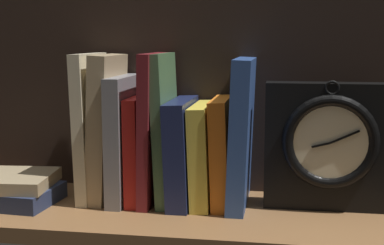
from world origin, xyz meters
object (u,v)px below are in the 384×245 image
(book_gray_chess, at_px, (125,138))
(book_blue_modern, at_px, (241,132))
(book_maroon_dawkins, at_px, (153,128))
(book_green_romantic, at_px, (165,128))
(book_navy_bierce, at_px, (183,151))
(book_tan_shortstories, at_px, (107,127))
(framed_clock, at_px, (329,145))
(book_stack_side, at_px, (7,188))
(book_orange_pandolfini, at_px, (222,151))
(book_cream_twain, at_px, (91,126))
(book_red_requiem, at_px, (140,148))
(book_yellow_seinlanguage, at_px, (203,154))

(book_gray_chess, xyz_separation_m, book_blue_modern, (0.21, 0.00, 0.02))
(book_maroon_dawkins, distance_m, book_green_romantic, 0.02)
(book_blue_modern, bearing_deg, book_navy_bierce, 180.00)
(book_tan_shortstories, bearing_deg, book_gray_chess, 0.00)
(book_green_romantic, relative_size, framed_clock, 1.19)
(book_maroon_dawkins, relative_size, book_green_romantic, 1.00)
(book_tan_shortstories, xyz_separation_m, framed_clock, (0.39, -0.00, -0.02))
(book_stack_side, bearing_deg, framed_clock, 6.02)
(book_blue_modern, relative_size, framed_clock, 1.15)
(book_navy_bierce, relative_size, book_orange_pandolfini, 0.98)
(book_navy_bierce, bearing_deg, book_cream_twain, -180.00)
(book_red_requiem, relative_size, framed_clock, 0.85)
(book_tan_shortstories, bearing_deg, book_blue_modern, 0.00)
(book_red_requiem, relative_size, book_stack_side, 0.98)
(book_navy_bierce, bearing_deg, book_gray_chess, -180.00)
(book_yellow_seinlanguage, distance_m, book_blue_modern, 0.08)
(book_cream_twain, relative_size, book_orange_pandolfini, 1.41)
(book_blue_modern, distance_m, book_stack_side, 0.42)
(framed_clock, xyz_separation_m, book_stack_side, (-0.55, -0.06, -0.08))
(book_maroon_dawkins, height_order, book_green_romantic, same)
(book_navy_bierce, xyz_separation_m, framed_clock, (0.25, -0.00, 0.02))
(book_green_romantic, distance_m, framed_clock, 0.28)
(book_tan_shortstories, xyz_separation_m, book_maroon_dawkins, (0.08, 0.00, 0.00))
(book_blue_modern, bearing_deg, book_tan_shortstories, 180.00)
(book_gray_chess, height_order, book_orange_pandolfini, book_gray_chess)
(book_cream_twain, height_order, book_stack_side, book_cream_twain)
(book_orange_pandolfini, distance_m, book_stack_side, 0.38)
(book_green_romantic, xyz_separation_m, book_stack_side, (-0.27, -0.06, -0.10))
(book_cream_twain, height_order, book_tan_shortstories, book_cream_twain)
(book_cream_twain, relative_size, book_green_romantic, 1.00)
(book_cream_twain, height_order, book_blue_modern, book_cream_twain)
(book_navy_bierce, relative_size, book_yellow_seinlanguage, 1.04)
(book_gray_chess, height_order, book_navy_bierce, book_gray_chess)
(book_tan_shortstories, distance_m, book_green_romantic, 0.11)
(book_yellow_seinlanguage, relative_size, book_blue_modern, 0.69)
(book_green_romantic, xyz_separation_m, book_navy_bierce, (0.03, 0.00, -0.04))
(book_maroon_dawkins, distance_m, framed_clock, 0.30)
(book_gray_chess, bearing_deg, book_orange_pandolfini, 0.00)
(book_red_requiem, bearing_deg, book_yellow_seinlanguage, 0.00)
(book_green_romantic, relative_size, book_yellow_seinlanguage, 1.50)
(book_cream_twain, height_order, book_orange_pandolfini, book_cream_twain)
(book_blue_modern, bearing_deg, book_green_romantic, 180.00)
(book_maroon_dawkins, xyz_separation_m, book_blue_modern, (0.15, 0.00, -0.00))
(book_red_requiem, relative_size, book_green_romantic, 0.71)
(book_tan_shortstories, xyz_separation_m, book_orange_pandolfini, (0.21, 0.00, -0.04))
(book_red_requiem, bearing_deg, book_blue_modern, 0.00)
(book_gray_chess, distance_m, book_stack_side, 0.22)
(book_green_romantic, relative_size, book_orange_pandolfini, 1.42)
(book_orange_pandolfini, distance_m, framed_clock, 0.18)
(book_yellow_seinlanguage, bearing_deg, book_navy_bierce, 180.00)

